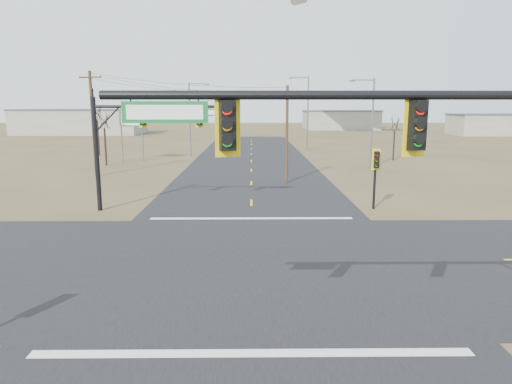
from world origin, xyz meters
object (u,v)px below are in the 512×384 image
mast_arm_near (432,163)px  streetlight_c (191,115)px  pedestal_signal_ne (376,165)px  streetlight_b (306,109)px  bare_tree_c (395,123)px  utility_pole_near (287,133)px  mast_arm_far (143,129)px  utility_pole_far (93,122)px  bare_tree_b (97,112)px  streetlight_a (371,119)px  highway_sign (131,125)px  bare_tree_a (104,120)px

mast_arm_near → streetlight_c: bearing=85.8°
pedestal_signal_ne → streetlight_b: size_ratio=0.36×
streetlight_c → bare_tree_c: streetlight_c is taller
utility_pole_near → bare_tree_c: (14.38, 16.42, 0.15)m
mast_arm_far → utility_pole_far: (-8.06, 14.61, -0.10)m
utility_pole_near → utility_pole_far: utility_pole_far is taller
mast_arm_far → bare_tree_b: bearing=128.5°
pedestal_signal_ne → mast_arm_near: bearing=-98.7°
mast_arm_near → pedestal_signal_ne: mast_arm_near is taller
pedestal_signal_ne → streetlight_a: (4.44, 18.99, 2.35)m
mast_arm_near → utility_pole_near: bearing=74.3°
pedestal_signal_ne → bare_tree_c: bare_tree_c is taller
streetlight_a → bare_tree_b: 35.53m
utility_pole_near → streetlight_a: bearing=42.6°
utility_pole_far → mast_arm_far: bearing=-61.1°
mast_arm_near → highway_sign: (-18.14, 45.21, -1.01)m
streetlight_b → streetlight_c: size_ratio=1.14×
streetlight_a → bare_tree_b: (-32.83, 13.57, 0.51)m
highway_sign → streetlight_b: streetlight_b is taller
bare_tree_a → bare_tree_c: (33.74, 4.46, -0.60)m
pedestal_signal_ne → highway_sign: (-22.22, 26.13, 1.47)m
bare_tree_a → bare_tree_b: bare_tree_b is taller
mast_arm_far → bare_tree_c: (24.20, 26.93, -0.67)m
streetlight_b → bare_tree_b: size_ratio=1.50×
streetlight_b → mast_arm_near: bearing=-92.4°
mast_arm_near → bare_tree_a: size_ratio=1.67×
streetlight_a → bare_tree_c: bearing=50.5°
bare_tree_c → streetlight_a: bearing=-122.7°
streetlight_a → bare_tree_a: (-28.71, 3.38, -0.17)m
utility_pole_near → streetlight_a: size_ratio=0.88×
streetlight_a → bare_tree_c: (5.04, 7.84, -0.77)m
streetlight_b → utility_pole_far: bearing=-130.4°
mast_arm_near → streetlight_a: size_ratio=1.15×
utility_pole_far → bare_tree_a: bearing=100.7°
highway_sign → streetlight_b: bearing=51.8°
utility_pole_near → bare_tree_a: utility_pole_near is taller
streetlight_b → bare_tree_a: bearing=-142.7°
bare_tree_b → mast_arm_far: bearing=-67.3°
mast_arm_near → bare_tree_a: (-20.19, 41.45, -0.31)m
utility_pole_far → streetlight_b: size_ratio=0.90×
utility_pole_far → bare_tree_c: (32.26, 12.32, -0.57)m
mast_arm_near → mast_arm_far: 21.76m
utility_pole_far → bare_tree_b: 18.91m
utility_pole_near → streetlight_b: 30.01m
streetlight_a → utility_pole_near: bearing=-144.2°
bare_tree_c → bare_tree_b: bearing=171.4°
pedestal_signal_ne → utility_pole_far: (-22.79, 14.51, 2.14)m
streetlight_a → streetlight_c: bearing=142.6°
highway_sign → bare_tree_b: size_ratio=0.86×
utility_pole_near → utility_pole_far: bearing=167.1°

